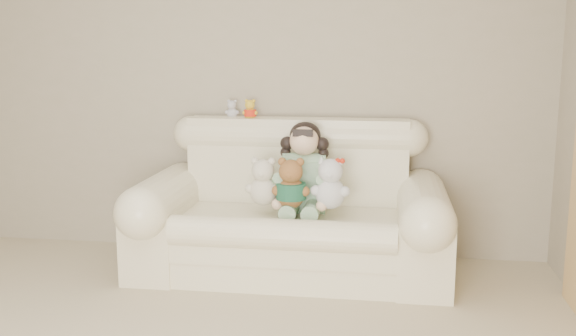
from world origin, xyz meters
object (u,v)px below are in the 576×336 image
Objects in this scene: sofa at (290,200)px; cream_teddy at (263,177)px; brown_teddy at (291,178)px; white_cat at (331,178)px; seated_child at (304,167)px.

sofa is 0.26m from cream_teddy.
brown_teddy is 0.25m from white_cat.
sofa is 0.36m from white_cat.
seated_child reaches higher than cream_teddy.
seated_child reaches higher than sofa.
cream_teddy is (-0.16, -0.10, 0.17)m from sofa.
brown_teddy is at bearing -108.39° from seated_child.
white_cat is (0.20, -0.21, -0.03)m from seated_child.
white_cat is at bearing -12.32° from cream_teddy.
sofa is 3.39× the size of seated_child.
brown_teddy is 0.20m from cream_teddy.
white_cat is at bearing -51.74° from seated_child.
white_cat is 0.44m from cream_teddy.
brown_teddy is (0.03, -0.15, 0.18)m from sofa.
seated_child reaches higher than white_cat.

